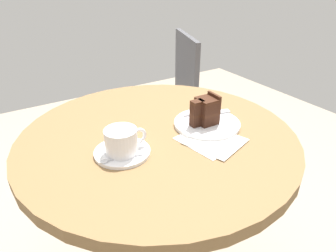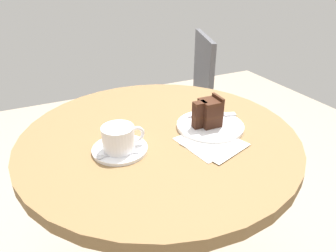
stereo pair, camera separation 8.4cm
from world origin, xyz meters
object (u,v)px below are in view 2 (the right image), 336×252
object	(u,v)px
cake_plate	(210,126)
napkin	(212,143)
fork	(218,115)
saucer	(120,149)
cake_slice	(209,113)
cafe_chair	(185,102)
teaspoon	(112,156)
coffee_cup	(119,138)

from	to	relation	value
cake_plate	napkin	distance (m)	0.09
fork	saucer	bearing A→B (deg)	-154.04
saucer	napkin	bearing A→B (deg)	-17.31
cake_slice	saucer	bearing A→B (deg)	-179.09
cake_slice	fork	world-z (taller)	cake_slice
cake_plate	cafe_chair	world-z (taller)	cafe_chair
cake_plate	fork	xyz separation A→B (m)	(0.05, 0.04, 0.01)
teaspoon	cafe_chair	world-z (taller)	cafe_chair
saucer	cake_plate	world-z (taller)	cake_plate
napkin	cafe_chair	bearing A→B (deg)	66.98
napkin	cake_plate	bearing A→B (deg)	61.33
cake_slice	napkin	size ratio (longest dim) A/B	0.46
fork	napkin	size ratio (longest dim) A/B	0.79
saucer	cake_plate	distance (m)	0.29
coffee_cup	napkin	bearing A→B (deg)	-15.80
napkin	coffee_cup	bearing A→B (deg)	164.20
coffee_cup	fork	bearing A→B (deg)	8.58
cake_plate	napkin	size ratio (longest dim) A/B	1.05
saucer	cafe_chair	bearing A→B (deg)	49.52
cake_plate	cake_slice	size ratio (longest dim) A/B	2.27
cake_plate	fork	world-z (taller)	fork
cake_slice	cafe_chair	bearing A→B (deg)	67.03
cake_plate	teaspoon	bearing A→B (deg)	-173.46
cake_slice	teaspoon	bearing A→B (deg)	-173.53
coffee_cup	cafe_chair	size ratio (longest dim) A/B	0.13
fork	cafe_chair	world-z (taller)	cafe_chair
teaspoon	cake_slice	distance (m)	0.31
saucer	teaspoon	distance (m)	0.04
fork	cafe_chair	bearing A→B (deg)	89.29
coffee_cup	cake_plate	world-z (taller)	coffee_cup
teaspoon	fork	distance (m)	0.38
cake_slice	napkin	bearing A→B (deg)	-113.38
saucer	coffee_cup	world-z (taller)	coffee_cup
fork	cake_plate	bearing A→B (deg)	-125.20
cake_plate	napkin	world-z (taller)	cake_plate
coffee_cup	teaspoon	xyz separation A→B (m)	(-0.03, -0.02, -0.03)
cafe_chair	coffee_cup	bearing A→B (deg)	-21.44
saucer	cake_plate	bearing A→B (deg)	1.19
cake_plate	cafe_chair	distance (m)	0.72
coffee_cup	teaspoon	bearing A→B (deg)	-140.98
saucer	fork	world-z (taller)	fork
coffee_cup	cafe_chair	world-z (taller)	cafe_chair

